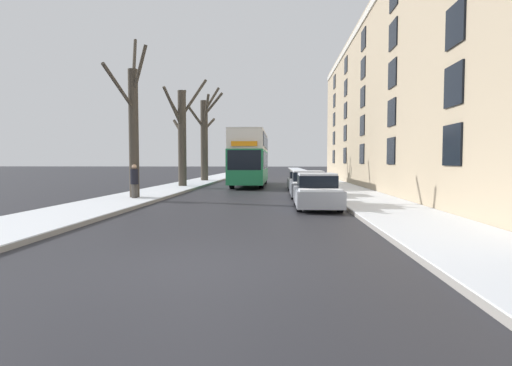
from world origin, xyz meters
TOP-DOWN VIEW (x-y plane):
  - ground_plane at (0.00, 0.00)m, footprint 320.00×320.00m
  - sidewalk_left at (-5.78, 53.00)m, footprint 3.17×130.00m
  - sidewalk_right at (5.78, 53.00)m, footprint 3.17×130.00m
  - terrace_facade_right at (11.87, 21.33)m, footprint 9.10×41.66m
  - bare_tree_left_0 at (-5.60, 12.25)m, footprint 1.62×4.51m
  - bare_tree_left_1 at (-5.52, 21.75)m, footprint 2.69×4.32m
  - bare_tree_left_2 at (-5.50, 30.45)m, footprint 3.49×3.24m
  - double_decker_bus at (-0.76, 24.50)m, footprint 2.51×10.68m
  - parked_car_0 at (3.10, 9.30)m, footprint 1.76×3.95m
  - parked_car_1 at (3.10, 14.42)m, footprint 1.89×4.19m
  - parked_car_2 at (3.10, 20.64)m, footprint 1.89×4.34m
  - pedestrian_left_sidewalk at (-5.41, 11.77)m, footprint 0.39×0.39m

SIDE VIEW (x-z plane):
  - ground_plane at x=0.00m, z-range 0.00..0.00m
  - sidewalk_left at x=-5.78m, z-range 0.00..0.16m
  - sidewalk_right at x=5.78m, z-range 0.00..0.16m
  - parked_car_2 at x=3.10m, z-range -0.04..1.25m
  - parked_car_1 at x=3.10m, z-range -0.05..1.37m
  - parked_car_0 at x=3.10m, z-range -0.06..1.39m
  - pedestrian_left_sidewalk at x=-5.41m, z-range 0.09..1.87m
  - double_decker_bus at x=-0.76m, z-range 0.28..4.48m
  - bare_tree_left_0 at x=-5.60m, z-range -0.56..7.85m
  - bare_tree_left_1 at x=-5.52m, z-range -0.06..8.00m
  - bare_tree_left_2 at x=-5.50m, z-range -0.18..8.89m
  - terrace_facade_right at x=11.87m, z-range 0.00..12.33m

